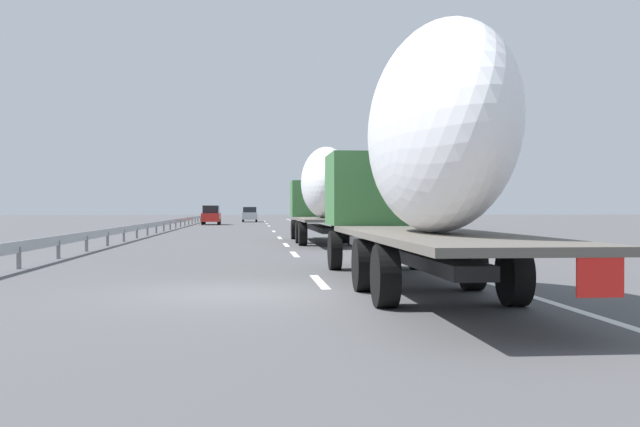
# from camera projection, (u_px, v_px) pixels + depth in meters

# --- Properties ---
(ground_plane) EXTENTS (260.00, 260.00, 0.00)m
(ground_plane) POSITION_uv_depth(u_px,v_px,m) (249.00, 231.00, 54.20)
(ground_plane) COLOR #4C4C4F
(lane_stripe_0) EXTENTS (3.20, 0.20, 0.01)m
(lane_stripe_0) POSITION_uv_depth(u_px,v_px,m) (319.00, 282.00, 16.52)
(lane_stripe_0) COLOR white
(lane_stripe_0) RESTS_ON ground_plane
(lane_stripe_1) EXTENTS (3.20, 0.20, 0.01)m
(lane_stripe_1) POSITION_uv_depth(u_px,v_px,m) (295.00, 254.00, 26.37)
(lane_stripe_1) COLOR white
(lane_stripe_1) RESTS_ON ground_plane
(lane_stripe_2) EXTENTS (3.20, 0.20, 0.01)m
(lane_stripe_2) POSITION_uv_depth(u_px,v_px,m) (286.00, 245.00, 33.07)
(lane_stripe_2) COLOR white
(lane_stripe_2) RESTS_ON ground_plane
(lane_stripe_3) EXTENTS (3.20, 0.20, 0.01)m
(lane_stripe_3) POSITION_uv_depth(u_px,v_px,m) (280.00, 238.00, 41.07)
(lane_stripe_3) COLOR white
(lane_stripe_3) RESTS_ON ground_plane
(lane_stripe_4) EXTENTS (3.20, 0.20, 0.01)m
(lane_stripe_4) POSITION_uv_depth(u_px,v_px,m) (274.00, 231.00, 52.62)
(lane_stripe_4) COLOR white
(lane_stripe_4) RESTS_ON ground_plane
(lane_stripe_5) EXTENTS (3.20, 0.20, 0.01)m
(lane_stripe_5) POSITION_uv_depth(u_px,v_px,m) (269.00, 226.00, 68.47)
(lane_stripe_5) COLOR white
(lane_stripe_5) RESTS_ON ground_plane
(lane_stripe_6) EXTENTS (3.20, 0.20, 0.01)m
(lane_stripe_6) POSITION_uv_depth(u_px,v_px,m) (267.00, 224.00, 79.05)
(lane_stripe_6) COLOR white
(lane_stripe_6) RESTS_ON ground_plane
(lane_stripe_7) EXTENTS (3.20, 0.20, 0.01)m
(lane_stripe_7) POSITION_uv_depth(u_px,v_px,m) (265.00, 222.00, 88.60)
(lane_stripe_7) COLOR white
(lane_stripe_7) RESTS_ON ground_plane
(lane_stripe_8) EXTENTS (3.20, 0.20, 0.01)m
(lane_stripe_8) POSITION_uv_depth(u_px,v_px,m) (265.00, 222.00, 90.38)
(lane_stripe_8) COLOR white
(lane_stripe_8) RESTS_ON ground_plane
(lane_stripe_9) EXTENTS (3.20, 0.20, 0.01)m
(lane_stripe_9) POSITION_uv_depth(u_px,v_px,m) (264.00, 221.00, 94.73)
(lane_stripe_9) COLOR white
(lane_stripe_9) RESTS_ON ground_plane
(edge_line_right) EXTENTS (110.00, 0.20, 0.01)m
(edge_line_right) POSITION_uv_depth(u_px,v_px,m) (317.00, 229.00, 59.68)
(edge_line_right) COLOR white
(edge_line_right) RESTS_ON ground_plane
(truck_lead) EXTENTS (12.71, 2.55, 4.41)m
(truck_lead) POSITION_uv_depth(u_px,v_px,m) (323.00, 191.00, 34.72)
(truck_lead) COLOR #387038
(truck_lead) RESTS_ON ground_plane
(truck_trailing) EXTENTS (14.18, 2.55, 4.93)m
(truck_trailing) POSITION_uv_depth(u_px,v_px,m) (420.00, 154.00, 14.53)
(truck_trailing) COLOR #387038
(truck_trailing) RESTS_ON ground_plane
(car_silver_hatch) EXTENTS (4.60, 1.80, 1.80)m
(car_silver_hatch) POSITION_uv_depth(u_px,v_px,m) (250.00, 214.00, 88.96)
(car_silver_hatch) COLOR #ADB2B7
(car_silver_hatch) RESTS_ON ground_plane
(car_red_compact) EXTENTS (4.69, 1.77, 1.92)m
(car_red_compact) POSITION_uv_depth(u_px,v_px,m) (211.00, 215.00, 74.08)
(car_red_compact) COLOR red
(car_red_compact) RESTS_ON ground_plane
(road_sign) EXTENTS (0.10, 0.90, 3.17)m
(road_sign) POSITION_uv_depth(u_px,v_px,m) (333.00, 201.00, 59.31)
(road_sign) COLOR gray
(road_sign) RESTS_ON ground_plane
(tree_0) EXTENTS (3.65, 3.65, 6.67)m
(tree_0) POSITION_uv_depth(u_px,v_px,m) (408.00, 167.00, 46.86)
(tree_0) COLOR #472D19
(tree_0) RESTS_ON ground_plane
(tree_1) EXTENTS (3.80, 3.80, 5.66)m
(tree_1) POSITION_uv_depth(u_px,v_px,m) (383.00, 185.00, 67.35)
(tree_1) COLOR #472D19
(tree_1) RESTS_ON ground_plane
(tree_2) EXTENTS (3.01, 3.01, 6.61)m
(tree_2) POSITION_uv_depth(u_px,v_px,m) (423.00, 174.00, 54.35)
(tree_2) COLOR #472D19
(tree_2) RESTS_ON ground_plane
(tree_3) EXTENTS (3.24, 3.24, 5.38)m
(tree_3) POSITION_uv_depth(u_px,v_px,m) (386.00, 190.00, 69.33)
(tree_3) COLOR #472D19
(tree_3) RESTS_ON ground_plane
(tree_4) EXTENTS (3.01, 3.01, 7.28)m
(tree_4) POSITION_uv_depth(u_px,v_px,m) (394.00, 178.00, 65.24)
(tree_4) COLOR #472D19
(tree_4) RESTS_ON ground_plane
(tree_5) EXTENTS (2.87, 2.87, 5.77)m
(tree_5) POSITION_uv_depth(u_px,v_px,m) (403.00, 185.00, 57.15)
(tree_5) COLOR #472D19
(tree_5) RESTS_ON ground_plane
(guardrail_median) EXTENTS (94.00, 0.10, 0.76)m
(guardrail_median) POSITION_uv_depth(u_px,v_px,m) (170.00, 222.00, 56.64)
(guardrail_median) COLOR #9EA0A5
(guardrail_median) RESTS_ON ground_plane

